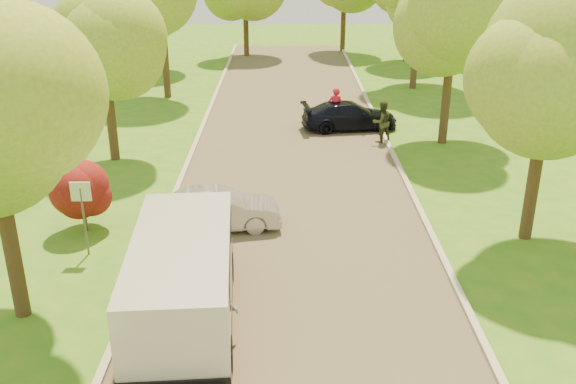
{
  "coord_description": "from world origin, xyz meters",
  "views": [
    {
      "loc": [
        -0.3,
        -11.97,
        8.48
      ],
      "look_at": [
        -0.2,
        5.39,
        1.3
      ],
      "focal_mm": 40.0,
      "sensor_mm": 36.0,
      "label": 1
    }
  ],
  "objects_px": {
    "skateboarder": "(213,305)",
    "street_sign": "(82,203)",
    "longboard": "(215,338)",
    "dark_sedan": "(349,116)",
    "person_striped": "(335,108)",
    "minivan": "(183,279)",
    "silver_sedan": "(218,210)",
    "person_olive": "(382,122)"
  },
  "relations": [
    {
      "from": "street_sign",
      "to": "minivan",
      "type": "height_order",
      "value": "street_sign"
    },
    {
      "from": "street_sign",
      "to": "skateboarder",
      "type": "xyz_separation_m",
      "value": [
        3.95,
        -4.12,
        -0.62
      ]
    },
    {
      "from": "street_sign",
      "to": "dark_sedan",
      "type": "relative_size",
      "value": 0.51
    },
    {
      "from": "skateboarder",
      "to": "longboard",
      "type": "bearing_deg",
      "value": -6.24
    },
    {
      "from": "minivan",
      "to": "silver_sedan",
      "type": "height_order",
      "value": "minivan"
    },
    {
      "from": "minivan",
      "to": "dark_sedan",
      "type": "xyz_separation_m",
      "value": [
        5.24,
        15.3,
        -0.48
      ]
    },
    {
      "from": "person_striped",
      "to": "silver_sedan",
      "type": "bearing_deg",
      "value": 75.2
    },
    {
      "from": "silver_sedan",
      "to": "longboard",
      "type": "height_order",
      "value": "silver_sedan"
    },
    {
      "from": "street_sign",
      "to": "longboard",
      "type": "distance_m",
      "value": 5.89
    },
    {
      "from": "longboard",
      "to": "person_olive",
      "type": "height_order",
      "value": "person_olive"
    },
    {
      "from": "street_sign",
      "to": "silver_sedan",
      "type": "xyz_separation_m",
      "value": [
        3.5,
        1.65,
        -0.95
      ]
    },
    {
      "from": "street_sign",
      "to": "person_olive",
      "type": "relative_size",
      "value": 1.22
    },
    {
      "from": "dark_sedan",
      "to": "person_olive",
      "type": "height_order",
      "value": "person_olive"
    },
    {
      "from": "longboard",
      "to": "skateboarder",
      "type": "relative_size",
      "value": 0.53
    },
    {
      "from": "minivan",
      "to": "longboard",
      "type": "bearing_deg",
      "value": -51.57
    },
    {
      "from": "dark_sedan",
      "to": "person_striped",
      "type": "distance_m",
      "value": 0.72
    },
    {
      "from": "street_sign",
      "to": "skateboarder",
      "type": "bearing_deg",
      "value": -46.19
    },
    {
      "from": "dark_sedan",
      "to": "person_olive",
      "type": "bearing_deg",
      "value": -156.75
    },
    {
      "from": "dark_sedan",
      "to": "person_striped",
      "type": "xyz_separation_m",
      "value": [
        -0.62,
        0.16,
        0.31
      ]
    },
    {
      "from": "skateboarder",
      "to": "person_olive",
      "type": "xyz_separation_m",
      "value": [
        5.65,
        14.21,
        -0.06
      ]
    },
    {
      "from": "longboard",
      "to": "person_striped",
      "type": "bearing_deg",
      "value": -113.1
    },
    {
      "from": "person_striped",
      "to": "person_olive",
      "type": "bearing_deg",
      "value": 138.03
    },
    {
      "from": "street_sign",
      "to": "skateboarder",
      "type": "distance_m",
      "value": 5.74
    },
    {
      "from": "minivan",
      "to": "silver_sedan",
      "type": "bearing_deg",
      "value": 82.38
    },
    {
      "from": "skateboarder",
      "to": "street_sign",
      "type": "bearing_deg",
      "value": -56.0
    },
    {
      "from": "longboard",
      "to": "skateboarder",
      "type": "bearing_deg",
      "value": 173.76
    },
    {
      "from": "street_sign",
      "to": "skateboarder",
      "type": "height_order",
      "value": "street_sign"
    },
    {
      "from": "longboard",
      "to": "skateboarder",
      "type": "distance_m",
      "value": 0.85
    },
    {
      "from": "person_striped",
      "to": "person_olive",
      "type": "distance_m",
      "value": 2.76
    },
    {
      "from": "dark_sedan",
      "to": "minivan",
      "type": "bearing_deg",
      "value": 153.13
    },
    {
      "from": "silver_sedan",
      "to": "person_olive",
      "type": "bearing_deg",
      "value": -42.73
    },
    {
      "from": "dark_sedan",
      "to": "person_striped",
      "type": "bearing_deg",
      "value": 67.84
    },
    {
      "from": "skateboarder",
      "to": "person_striped",
      "type": "xyz_separation_m",
      "value": [
        3.85,
        16.3,
        -0.01
      ]
    },
    {
      "from": "longboard",
      "to": "person_olive",
      "type": "xyz_separation_m",
      "value": [
        5.65,
        14.21,
        0.8
      ]
    },
    {
      "from": "street_sign",
      "to": "minivan",
      "type": "relative_size",
      "value": 0.38
    },
    {
      "from": "silver_sedan",
      "to": "longboard",
      "type": "bearing_deg",
      "value": 177.58
    },
    {
      "from": "longboard",
      "to": "skateboarder",
      "type": "height_order",
      "value": "skateboarder"
    },
    {
      "from": "minivan",
      "to": "person_striped",
      "type": "xyz_separation_m",
      "value": [
        4.62,
        15.46,
        -0.17
      ]
    },
    {
      "from": "longboard",
      "to": "person_striped",
      "type": "xyz_separation_m",
      "value": [
        3.85,
        16.3,
        0.84
      ]
    },
    {
      "from": "minivan",
      "to": "person_striped",
      "type": "relative_size",
      "value": 3.08
    },
    {
      "from": "longboard",
      "to": "person_striped",
      "type": "relative_size",
      "value": 0.47
    },
    {
      "from": "person_striped",
      "to": "skateboarder",
      "type": "bearing_deg",
      "value": 84.1
    }
  ]
}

